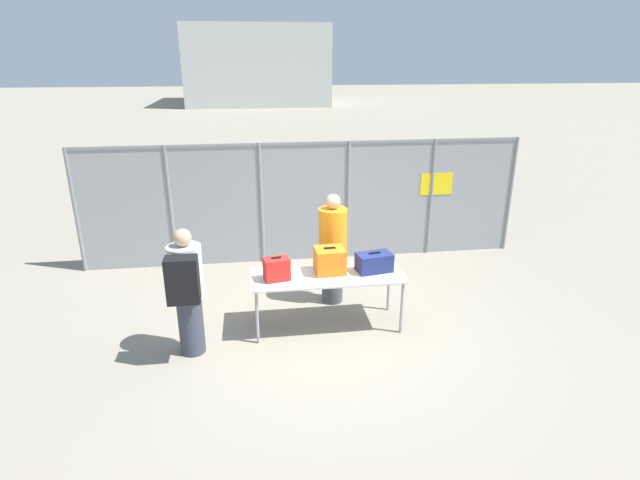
# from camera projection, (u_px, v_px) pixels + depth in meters

# --- Properties ---
(ground_plane) EXTENTS (120.00, 120.00, 0.00)m
(ground_plane) POSITION_uv_depth(u_px,v_px,m) (327.00, 330.00, 6.83)
(ground_plane) COLOR gray
(fence_section) EXTENTS (7.83, 0.07, 2.16)m
(fence_section) POSITION_uv_depth(u_px,v_px,m) (306.00, 200.00, 8.85)
(fence_section) COLOR gray
(fence_section) RESTS_ON ground_plane
(inspection_table) EXTENTS (2.04, 0.77, 0.77)m
(inspection_table) POSITION_uv_depth(u_px,v_px,m) (327.00, 278.00, 6.71)
(inspection_table) COLOR silver
(inspection_table) RESTS_ON ground_plane
(suitcase_red) EXTENTS (0.36, 0.28, 0.32)m
(suitcase_red) POSITION_uv_depth(u_px,v_px,m) (277.00, 269.00, 6.50)
(suitcase_red) COLOR red
(suitcase_red) RESTS_ON inspection_table
(suitcase_orange) EXTENTS (0.41, 0.38, 0.36)m
(suitcase_orange) POSITION_uv_depth(u_px,v_px,m) (330.00, 260.00, 6.71)
(suitcase_orange) COLOR orange
(suitcase_orange) RESTS_ON inspection_table
(suitcase_navy) EXTENTS (0.51, 0.36, 0.28)m
(suitcase_navy) POSITION_uv_depth(u_px,v_px,m) (374.00, 262.00, 6.76)
(suitcase_navy) COLOR navy
(suitcase_navy) RESTS_ON inspection_table
(traveler_hooded) EXTENTS (0.41, 0.63, 1.64)m
(traveler_hooded) POSITION_uv_depth(u_px,v_px,m) (187.00, 289.00, 5.98)
(traveler_hooded) COLOR #383D4C
(traveler_hooded) RESTS_ON ground_plane
(security_worker_near) EXTENTS (0.42, 0.42, 1.69)m
(security_worker_near) POSITION_uv_depth(u_px,v_px,m) (333.00, 248.00, 7.36)
(security_worker_near) COLOR #4C4C51
(security_worker_near) RESTS_ON ground_plane
(utility_trailer) EXTENTS (3.76, 2.07, 0.69)m
(utility_trailer) POSITION_uv_depth(u_px,v_px,m) (332.00, 200.00, 11.51)
(utility_trailer) COLOR silver
(utility_trailer) RESTS_ON ground_plane
(distant_hangar) EXTENTS (10.46, 9.64, 5.71)m
(distant_hangar) POSITION_uv_depth(u_px,v_px,m) (257.00, 65.00, 39.10)
(distant_hangar) COLOR #B2B7B2
(distant_hangar) RESTS_ON ground_plane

